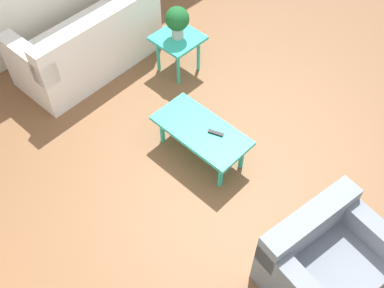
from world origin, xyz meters
name	(u,v)px	position (x,y,z in m)	size (l,w,h in m)	color
ground_plane	(222,168)	(0.00, 0.00, 0.00)	(14.00, 14.00, 0.00)	brown
sofa	(90,45)	(2.25, -0.08, 0.33)	(0.89, 1.79, 0.87)	white
armchair	(324,261)	(-1.37, 0.30, 0.30)	(0.93, 1.09, 0.74)	slate
coffee_table	(201,132)	(0.31, 0.01, 0.34)	(1.01, 0.50, 0.39)	#2DB79E
side_table_plant	(178,42)	(1.43, -0.78, 0.42)	(0.52, 0.52, 0.50)	#2DB79E
potted_plant	(177,20)	(1.43, -0.78, 0.73)	(0.28, 0.28, 0.40)	#B2ADA3
remote_control	(216,133)	(0.16, -0.05, 0.40)	(0.16, 0.09, 0.02)	black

